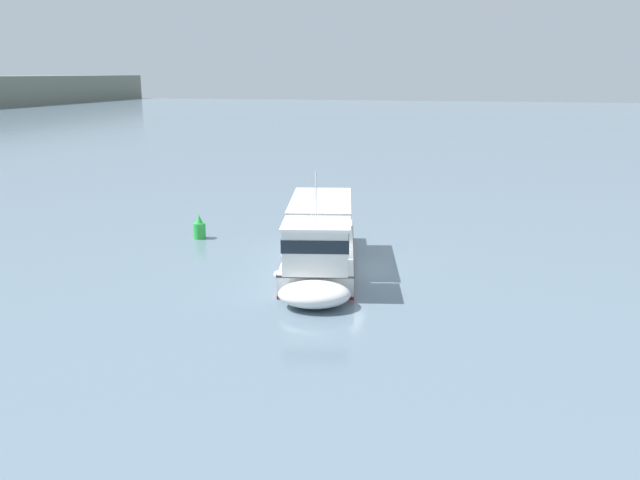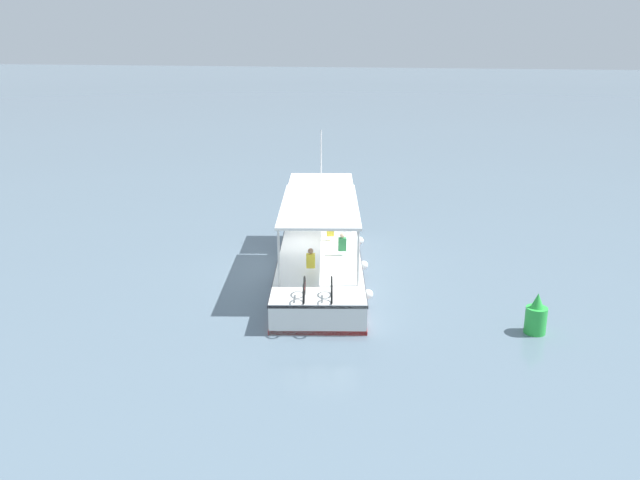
# 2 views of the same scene
# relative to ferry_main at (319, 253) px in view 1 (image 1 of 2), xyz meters

# --- Properties ---
(ground_plane) EXTENTS (400.00, 400.00, 0.00)m
(ground_plane) POSITION_rel_ferry_main_xyz_m (0.70, -0.73, -1.02)
(ground_plane) COLOR slate
(ferry_main) EXTENTS (13.07, 5.65, 5.32)m
(ferry_main) POSITION_rel_ferry_main_xyz_m (0.00, 0.00, 0.00)
(ferry_main) COLOR white
(ferry_main) RESTS_ON ground
(channel_buoy) EXTENTS (0.70, 0.70, 1.40)m
(channel_buoy) POSITION_rel_ferry_main_xyz_m (5.05, 8.37, -0.45)
(channel_buoy) COLOR green
(channel_buoy) RESTS_ON ground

